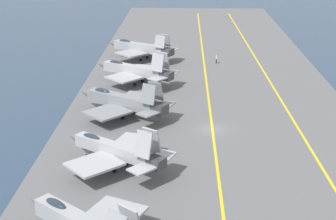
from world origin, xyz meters
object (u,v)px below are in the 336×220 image
object	(u,v)px
parked_jet_fourth	(135,70)
parked_jet_second	(115,150)
parked_jet_fifth	(140,48)
parked_jet_third	(123,101)
crew_white_vest	(216,59)

from	to	relation	value
parked_jet_fourth	parked_jet_second	bearing A→B (deg)	-178.43
parked_jet_fourth	parked_jet_fifth	bearing A→B (deg)	1.39
parked_jet_second	parked_jet_third	size ratio (longest dim) A/B	0.91
parked_jet_third	crew_white_vest	size ratio (longest dim) A/B	8.92
parked_jet_second	parked_jet_third	bearing A→B (deg)	3.88
parked_jet_third	parked_jet_fourth	world-z (taller)	parked_jet_fourth
parked_jet_second	parked_jet_fourth	xyz separation A→B (m)	(35.09, 0.96, 0.16)
parked_jet_second	parked_jet_fourth	size ratio (longest dim) A/B	0.89
crew_white_vest	parked_jet_second	bearing A→B (deg)	163.22
crew_white_vest	parked_jet_fifth	bearing A→B (deg)	79.87
parked_jet_third	parked_jet_fifth	xyz separation A→B (m)	(34.93, 0.17, 0.24)
parked_jet_fifth	crew_white_vest	world-z (taller)	parked_jet_fifth
parked_jet_fourth	crew_white_vest	xyz separation A→B (m)	(15.06, -16.08, -1.61)
parked_jet_fourth	crew_white_vest	distance (m)	22.09
parked_jet_fifth	parked_jet_second	bearing A→B (deg)	-178.49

